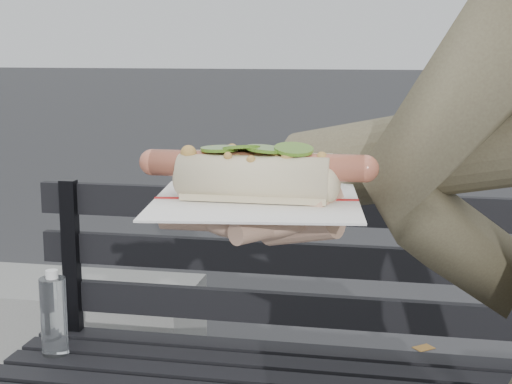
% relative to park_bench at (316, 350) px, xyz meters
% --- Properties ---
extents(park_bench, '(1.50, 0.44, 0.88)m').
position_rel_park_bench_xyz_m(park_bench, '(0.00, 0.00, 0.00)').
color(park_bench, black).
rests_on(park_bench, ground).
extents(concrete_block, '(1.20, 0.40, 0.40)m').
position_rel_park_bench_xyz_m(concrete_block, '(-1.11, 0.74, -0.32)').
color(concrete_block, slate).
rests_on(concrete_block, ground).
extents(held_hotdog, '(0.62, 0.31, 0.20)m').
position_rel_park_bench_xyz_m(held_hotdog, '(0.25, -0.94, 0.59)').
color(held_hotdog, '#4E4534').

